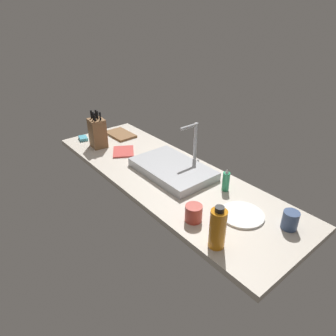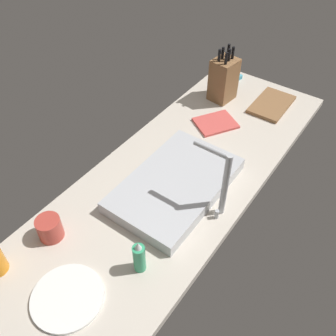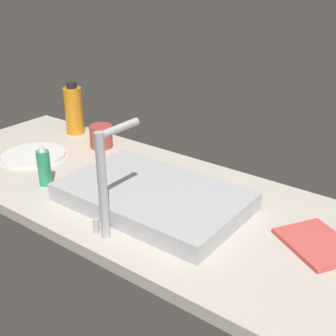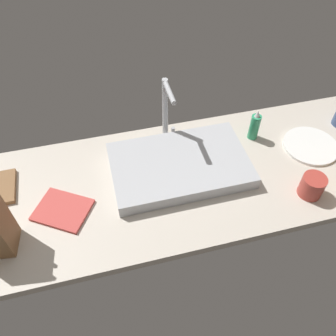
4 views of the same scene
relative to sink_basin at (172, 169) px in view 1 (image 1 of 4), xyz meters
The scene contains 12 objects.
countertop_slab 6.49cm from the sink_basin, 117.69° to the right, with size 191.72×63.31×3.50cm, color beige.
sink_basin is the anchor object (origin of this frame).
faucet 24.07cm from the sink_basin, 91.75° to the left, with size 5.50×14.84×29.27cm.
knife_block 70.71cm from the sink_basin, 165.49° to the right, with size 13.51×12.23×28.23cm.
cutting_board 77.23cm from the sink_basin, behind, with size 26.40×16.45×1.80cm, color brown.
soap_bottle 37.78cm from the sink_basin, 16.45° to the left, with size 4.22×4.22×14.50cm.
water_bottle 70.66cm from the sink_basin, 23.50° to the right, with size 7.52×7.52×21.56cm.
dinner_plate 58.00cm from the sink_basin, ahead, with size 23.19×23.19×1.20cm, color white.
dish_towel 47.52cm from the sink_basin, 169.51° to the right, with size 18.88×14.96×1.20cm, color #CC4C47.
coffee_mug 50.37cm from the sink_basin, 27.71° to the right, with size 8.83×8.83×8.76cm, color #B23D33.
ceramic_cup 79.19cm from the sink_basin, ahead, with size 7.81×7.81×9.51cm, color #384C75.
dish_sponge 90.68cm from the sink_basin, 166.31° to the right, with size 9.00×6.00×2.40cm, color #4CA3BC.
Camera 1 is at (131.53, -105.15, 99.48)cm, focal length 31.66 mm.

